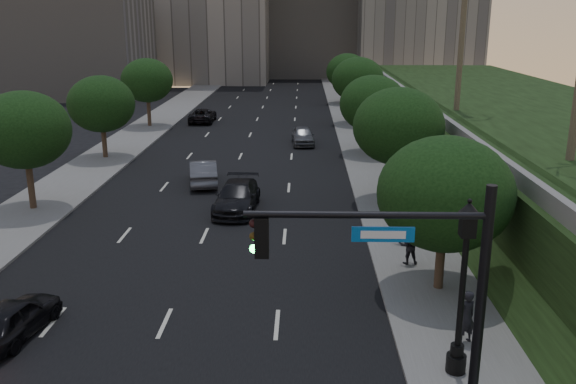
{
  "coord_description": "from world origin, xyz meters",
  "views": [
    {
      "loc": [
        4.87,
        -14.39,
        10.49
      ],
      "look_at": [
        4.28,
        9.55,
        3.6
      ],
      "focal_mm": 38.0,
      "sensor_mm": 36.0,
      "label": 1
    }
  ],
  "objects_px": {
    "sedan_far_left": "(203,115)",
    "pedestrian_a": "(466,317)",
    "sedan_near_right": "(237,197)",
    "sedan_near_left": "(13,318)",
    "pedestrian_b": "(409,246)",
    "pedestrian_c": "(404,224)",
    "street_lamp": "(462,296)",
    "sedan_mid_left": "(203,172)",
    "sedan_far_right": "(303,136)",
    "traffic_signal_mast": "(431,323)"
  },
  "relations": [
    {
      "from": "pedestrian_a",
      "to": "pedestrian_b",
      "type": "distance_m",
      "value": 6.71
    },
    {
      "from": "sedan_near_right",
      "to": "sedan_far_right",
      "type": "relative_size",
      "value": 1.21
    },
    {
      "from": "sedan_far_left",
      "to": "sedan_mid_left",
      "type": "bearing_deg",
      "value": 98.9
    },
    {
      "from": "sedan_far_left",
      "to": "traffic_signal_mast",
      "type": "bearing_deg",
      "value": 104.81
    },
    {
      "from": "pedestrian_a",
      "to": "sedan_near_right",
      "type": "bearing_deg",
      "value": -81.69
    },
    {
      "from": "sedan_far_right",
      "to": "pedestrian_a",
      "type": "relative_size",
      "value": 2.46
    },
    {
      "from": "traffic_signal_mast",
      "to": "sedan_near_right",
      "type": "distance_m",
      "value": 21.14
    },
    {
      "from": "sedan_near_left",
      "to": "sedan_far_right",
      "type": "height_order",
      "value": "sedan_far_right"
    },
    {
      "from": "pedestrian_a",
      "to": "traffic_signal_mast",
      "type": "bearing_deg",
      "value": 42.4
    },
    {
      "from": "street_lamp",
      "to": "sedan_far_left",
      "type": "distance_m",
      "value": 48.44
    },
    {
      "from": "sedan_far_left",
      "to": "sedan_near_right",
      "type": "relative_size",
      "value": 0.94
    },
    {
      "from": "sedan_near_left",
      "to": "pedestrian_b",
      "type": "bearing_deg",
      "value": -147.5
    },
    {
      "from": "sedan_near_left",
      "to": "pedestrian_b",
      "type": "relative_size",
      "value": 2.46
    },
    {
      "from": "street_lamp",
      "to": "sedan_mid_left",
      "type": "relative_size",
      "value": 1.16
    },
    {
      "from": "sedan_near_right",
      "to": "sedan_mid_left",
      "type": "bearing_deg",
      "value": 119.04
    },
    {
      "from": "sedan_near_left",
      "to": "traffic_signal_mast",
      "type": "bearing_deg",
      "value": 164.81
    },
    {
      "from": "street_lamp",
      "to": "sedan_mid_left",
      "type": "bearing_deg",
      "value": 117.05
    },
    {
      "from": "sedan_near_left",
      "to": "pedestrian_a",
      "type": "xyz_separation_m",
      "value": [
        15.15,
        -0.27,
        0.38
      ]
    },
    {
      "from": "sedan_far_right",
      "to": "pedestrian_a",
      "type": "distance_m",
      "value": 33.51
    },
    {
      "from": "sedan_far_right",
      "to": "pedestrian_c",
      "type": "distance_m",
      "value": 24.38
    },
    {
      "from": "sedan_near_left",
      "to": "sedan_mid_left",
      "type": "relative_size",
      "value": 0.84
    },
    {
      "from": "traffic_signal_mast",
      "to": "sedan_far_right",
      "type": "height_order",
      "value": "traffic_signal_mast"
    },
    {
      "from": "street_lamp",
      "to": "pedestrian_a",
      "type": "height_order",
      "value": "street_lamp"
    },
    {
      "from": "traffic_signal_mast",
      "to": "sedan_mid_left",
      "type": "distance_m",
      "value": 27.29
    },
    {
      "from": "pedestrian_b",
      "to": "pedestrian_c",
      "type": "bearing_deg",
      "value": -95.83
    },
    {
      "from": "sedan_far_left",
      "to": "pedestrian_a",
      "type": "relative_size",
      "value": 2.81
    },
    {
      "from": "pedestrian_c",
      "to": "sedan_near_left",
      "type": "bearing_deg",
      "value": 41.27
    },
    {
      "from": "pedestrian_c",
      "to": "pedestrian_a",
      "type": "bearing_deg",
      "value": 103.4
    },
    {
      "from": "sedan_far_right",
      "to": "pedestrian_c",
      "type": "xyz_separation_m",
      "value": [
        4.81,
        -23.9,
        0.31
      ]
    },
    {
      "from": "sedan_far_left",
      "to": "sedan_near_right",
      "type": "bearing_deg",
      "value": 102.41
    },
    {
      "from": "street_lamp",
      "to": "sedan_mid_left",
      "type": "xyz_separation_m",
      "value": [
        -11.14,
        21.82,
        -1.84
      ]
    },
    {
      "from": "traffic_signal_mast",
      "to": "pedestrian_b",
      "type": "relative_size",
      "value": 4.24
    },
    {
      "from": "sedan_mid_left",
      "to": "pedestrian_c",
      "type": "relative_size",
      "value": 2.61
    },
    {
      "from": "street_lamp",
      "to": "sedan_near_right",
      "type": "height_order",
      "value": "street_lamp"
    },
    {
      "from": "street_lamp",
      "to": "sedan_far_left",
      "type": "xyz_separation_m",
      "value": [
        -15.05,
        46.0,
        -1.92
      ]
    },
    {
      "from": "sedan_far_left",
      "to": "sedan_near_right",
      "type": "xyz_separation_m",
      "value": [
        6.7,
        -29.75,
        0.08
      ]
    },
    {
      "from": "sedan_far_left",
      "to": "sedan_far_right",
      "type": "relative_size",
      "value": 1.14
    },
    {
      "from": "pedestrian_b",
      "to": "sedan_far_left",
      "type": "bearing_deg",
      "value": -69.94
    },
    {
      "from": "sedan_near_left",
      "to": "sedan_near_right",
      "type": "distance_m",
      "value": 15.48
    },
    {
      "from": "traffic_signal_mast",
      "to": "sedan_near_right",
      "type": "relative_size",
      "value": 1.28
    },
    {
      "from": "sedan_near_left",
      "to": "pedestrian_c",
      "type": "bearing_deg",
      "value": -140.02
    },
    {
      "from": "sedan_far_left",
      "to": "sedan_far_right",
      "type": "distance_m",
      "value": 15.25
    },
    {
      "from": "sedan_far_right",
      "to": "pedestrian_a",
      "type": "xyz_separation_m",
      "value": [
        5.38,
        -33.07,
        0.3
      ]
    },
    {
      "from": "pedestrian_b",
      "to": "sedan_far_right",
      "type": "bearing_deg",
      "value": -81.75
    },
    {
      "from": "sedan_near_left",
      "to": "pedestrian_c",
      "type": "height_order",
      "value": "pedestrian_c"
    },
    {
      "from": "traffic_signal_mast",
      "to": "pedestrian_a",
      "type": "height_order",
      "value": "traffic_signal_mast"
    },
    {
      "from": "street_lamp",
      "to": "sedan_near_left",
      "type": "height_order",
      "value": "street_lamp"
    },
    {
      "from": "sedan_far_left",
      "to": "pedestrian_a",
      "type": "height_order",
      "value": "pedestrian_a"
    },
    {
      "from": "traffic_signal_mast",
      "to": "sedan_far_left",
      "type": "height_order",
      "value": "traffic_signal_mast"
    },
    {
      "from": "sedan_far_right",
      "to": "pedestrian_c",
      "type": "bearing_deg",
      "value": -82.58
    }
  ]
}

